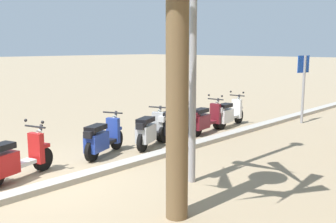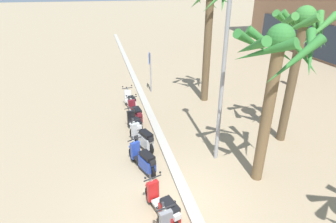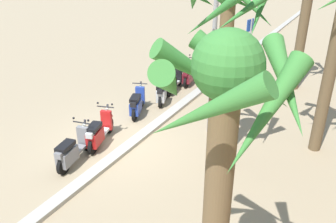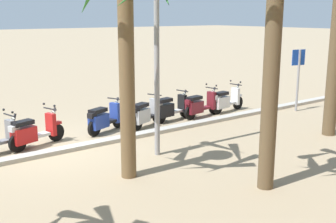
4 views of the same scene
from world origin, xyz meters
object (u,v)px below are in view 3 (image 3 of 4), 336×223
scooter_silver_mid_front (162,91)px  scooter_red_gap_after_mid (99,132)px  scooter_white_lead_nearest (202,66)px  palm_tree_by_mall_entrance (226,25)px  scooter_blue_mid_rear (137,103)px  palm_tree_near_sign (223,130)px  scooter_black_tail_end (173,82)px  crossing_sign (250,37)px  scooter_grey_mid_centre (73,150)px  scooter_maroon_last_in_row (190,74)px

scooter_silver_mid_front → scooter_red_gap_after_mid: 3.81m
scooter_white_lead_nearest → palm_tree_by_mall_entrance: 8.19m
scooter_blue_mid_rear → palm_tree_near_sign: size_ratio=0.34×
scooter_black_tail_end → palm_tree_near_sign: palm_tree_near_sign is taller
scooter_white_lead_nearest → scooter_silver_mid_front: size_ratio=1.08×
scooter_red_gap_after_mid → palm_tree_near_sign: (3.49, 5.21, 3.11)m
crossing_sign → palm_tree_near_sign: palm_tree_near_sign is taller
scooter_red_gap_after_mid → palm_tree_by_mall_entrance: (-1.01, 3.50, 3.44)m
scooter_grey_mid_centre → palm_tree_near_sign: bearing=65.9°
scooter_black_tail_end → scooter_silver_mid_front: (1.15, 0.15, -0.00)m
scooter_white_lead_nearest → scooter_blue_mid_rear: bearing=-2.2°
scooter_black_tail_end → scooter_blue_mid_rear: same height
scooter_grey_mid_centre → crossing_sign: crossing_sign is taller
scooter_silver_mid_front → scooter_grey_mid_centre: (4.99, -0.00, -0.01)m
scooter_maroon_last_in_row → scooter_silver_mid_front: bearing=-1.0°
scooter_black_tail_end → scooter_white_lead_nearest: bearing=177.2°
scooter_silver_mid_front → palm_tree_near_sign: 9.47m
scooter_blue_mid_rear → scooter_maroon_last_in_row: bearing=176.1°
scooter_white_lead_nearest → scooter_blue_mid_rear: (5.20, -0.20, 0.00)m
scooter_maroon_last_in_row → palm_tree_by_mall_entrance: 7.11m
scooter_silver_mid_front → palm_tree_by_mall_entrance: (2.80, 3.47, 3.44)m
scooter_red_gap_after_mid → crossing_sign: crossing_sign is taller
palm_tree_near_sign → scooter_blue_mid_rear: bearing=-137.4°
scooter_black_tail_end → scooter_blue_mid_rear: size_ratio=1.11×
scooter_maroon_last_in_row → scooter_silver_mid_front: (2.39, -0.04, 0.01)m
scooter_black_tail_end → scooter_red_gap_after_mid: scooter_red_gap_after_mid is taller
palm_tree_by_mall_entrance → scooter_maroon_last_in_row: bearing=-146.5°
scooter_white_lead_nearest → crossing_sign: bearing=147.4°
scooter_blue_mid_rear → crossing_sign: bearing=167.3°
scooter_grey_mid_centre → crossing_sign: size_ratio=0.74×
scooter_silver_mid_front → scooter_blue_mid_rear: bearing=-8.6°
scooter_black_tail_end → palm_tree_by_mall_entrance: (3.95, 3.62, 3.44)m
palm_tree_by_mall_entrance → scooter_silver_mid_front: bearing=-128.9°
scooter_maroon_last_in_row → scooter_blue_mid_rear: 3.84m
scooter_maroon_last_in_row → crossing_sign: bearing=158.8°
scooter_blue_mid_rear → palm_tree_near_sign: bearing=42.6°
scooter_maroon_last_in_row → crossing_sign: (-3.73, 1.45, 1.05)m
palm_tree_by_mall_entrance → palm_tree_near_sign: size_ratio=1.06×
scooter_maroon_last_in_row → scooter_black_tail_end: (1.23, -0.19, 0.01)m
scooter_maroon_last_in_row → crossing_sign: 4.14m
scooter_grey_mid_centre → palm_tree_near_sign: (2.31, 5.18, 3.12)m
scooter_maroon_last_in_row → scooter_blue_mid_rear: scooter_maroon_last_in_row is taller
scooter_silver_mid_front → palm_tree_near_sign: bearing=35.3°
scooter_silver_mid_front → scooter_white_lead_nearest: bearing=-179.7°
scooter_black_tail_end → scooter_grey_mid_centre: scooter_grey_mid_centre is taller
scooter_red_gap_after_mid → scooter_maroon_last_in_row: bearing=179.3°
scooter_blue_mid_rear → crossing_sign: 7.82m
scooter_silver_mid_front → palm_tree_near_sign: size_ratio=0.34×
scooter_grey_mid_centre → palm_tree_by_mall_entrance: palm_tree_by_mall_entrance is taller
scooter_grey_mid_centre → palm_tree_by_mall_entrance: size_ratio=0.35×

